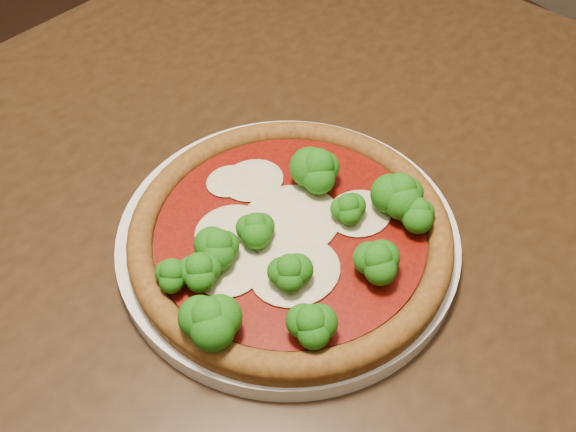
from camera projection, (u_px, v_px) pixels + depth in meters
dining_table at (224, 318)px, 0.64m from camera, size 1.31×1.09×0.75m
plate at (288, 239)px, 0.58m from camera, size 0.30×0.30×0.02m
pizza at (292, 234)px, 0.55m from camera, size 0.28×0.28×0.06m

